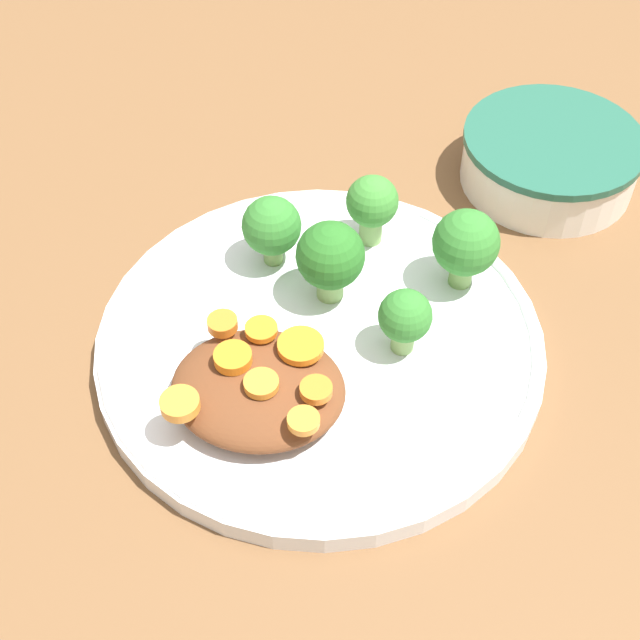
% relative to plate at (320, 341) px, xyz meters
% --- Properties ---
extents(ground_plane, '(4.00, 4.00, 0.00)m').
position_rel_plate_xyz_m(ground_plane, '(0.00, 0.00, -0.01)').
color(ground_plane, brown).
extents(plate, '(0.28, 0.28, 0.02)m').
position_rel_plate_xyz_m(plate, '(0.00, 0.00, 0.00)').
color(plate, white).
rests_on(plate, ground_plane).
extents(dip_bowl, '(0.13, 0.13, 0.04)m').
position_rel_plate_xyz_m(dip_bowl, '(-0.14, -0.20, 0.01)').
color(dip_bowl, white).
rests_on(dip_bowl, ground_plane).
extents(stew_mound, '(0.10, 0.09, 0.03)m').
position_rel_plate_xyz_m(stew_mound, '(0.03, 0.06, 0.02)').
color(stew_mound, brown).
rests_on(stew_mound, plate).
extents(broccoli_floret_0, '(0.04, 0.04, 0.06)m').
position_rel_plate_xyz_m(broccoli_floret_0, '(-0.08, -0.06, 0.04)').
color(broccoli_floret_0, '#759E51').
rests_on(broccoli_floret_0, plate).
extents(broccoli_floret_1, '(0.04, 0.04, 0.05)m').
position_rel_plate_xyz_m(broccoli_floret_1, '(0.04, -0.06, 0.04)').
color(broccoli_floret_1, '#759E51').
rests_on(broccoli_floret_1, plate).
extents(broccoli_floret_2, '(0.04, 0.04, 0.05)m').
position_rel_plate_xyz_m(broccoli_floret_2, '(-0.02, -0.09, 0.04)').
color(broccoli_floret_2, '#7FA85B').
rests_on(broccoli_floret_2, plate).
extents(broccoli_floret_3, '(0.03, 0.03, 0.05)m').
position_rel_plate_xyz_m(broccoli_floret_3, '(-0.05, -0.00, 0.03)').
color(broccoli_floret_3, '#7FA85B').
rests_on(broccoli_floret_3, plate).
extents(broccoli_floret_4, '(0.04, 0.04, 0.06)m').
position_rel_plate_xyz_m(broccoli_floret_4, '(-0.00, -0.04, 0.04)').
color(broccoli_floret_4, '#7FA85B').
rests_on(broccoli_floret_4, plate).
extents(carrot_slice_0, '(0.02, 0.02, 0.00)m').
position_rel_plate_xyz_m(carrot_slice_0, '(0.02, 0.06, 0.03)').
color(carrot_slice_0, orange).
rests_on(carrot_slice_0, stew_mound).
extents(carrot_slice_1, '(0.02, 0.02, 0.00)m').
position_rel_plate_xyz_m(carrot_slice_1, '(0.03, 0.02, 0.03)').
color(carrot_slice_1, orange).
rests_on(carrot_slice_1, stew_mound).
extents(carrot_slice_2, '(0.02, 0.02, 0.00)m').
position_rel_plate_xyz_m(carrot_slice_2, '(-0.01, 0.08, 0.03)').
color(carrot_slice_2, orange).
rests_on(carrot_slice_2, stew_mound).
extents(carrot_slice_3, '(0.03, 0.03, 0.00)m').
position_rel_plate_xyz_m(carrot_slice_3, '(0.01, 0.03, 0.03)').
color(carrot_slice_3, orange).
rests_on(carrot_slice_3, stew_mound).
extents(carrot_slice_4, '(0.02, 0.02, 0.01)m').
position_rel_plate_xyz_m(carrot_slice_4, '(0.04, 0.05, 0.03)').
color(carrot_slice_4, orange).
rests_on(carrot_slice_4, stew_mound).
extents(carrot_slice_5, '(0.02, 0.02, 0.01)m').
position_rel_plate_xyz_m(carrot_slice_5, '(-0.01, 0.06, 0.03)').
color(carrot_slice_5, orange).
rests_on(carrot_slice_5, stew_mound).
extents(carrot_slice_6, '(0.02, 0.02, 0.01)m').
position_rel_plate_xyz_m(carrot_slice_6, '(0.06, 0.09, 0.03)').
color(carrot_slice_6, orange).
rests_on(carrot_slice_6, stew_mound).
extents(carrot_slice_7, '(0.02, 0.02, 0.01)m').
position_rel_plate_xyz_m(carrot_slice_7, '(0.05, 0.02, 0.03)').
color(carrot_slice_7, orange).
rests_on(carrot_slice_7, stew_mound).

